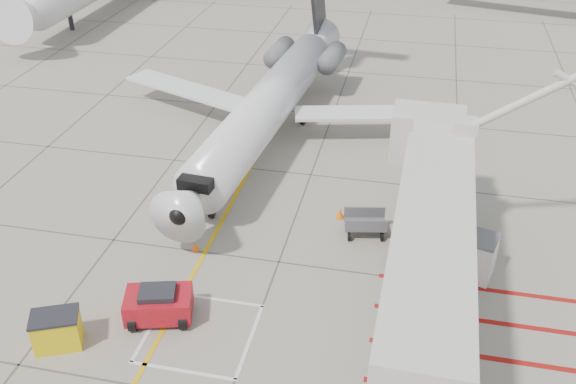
% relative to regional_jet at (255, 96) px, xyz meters
% --- Properties ---
extents(ground_plane, '(260.00, 260.00, 0.00)m').
position_rel_regional_jet_xyz_m(ground_plane, '(3.47, -13.53, -3.76)').
color(ground_plane, gray).
rests_on(ground_plane, ground).
extents(regional_jet, '(25.07, 30.49, 7.52)m').
position_rel_regional_jet_xyz_m(regional_jet, '(0.00, 0.00, 0.00)').
color(regional_jet, silver).
rests_on(regional_jet, ground_plane).
extents(jet_bridge, '(9.19, 18.73, 7.41)m').
position_rel_regional_jet_xyz_m(jet_bridge, '(9.78, -13.31, -0.05)').
color(jet_bridge, beige).
rests_on(jet_bridge, ground_plane).
extents(pushback_tug, '(2.94, 2.25, 1.52)m').
position_rel_regional_jet_xyz_m(pushback_tug, '(-0.36, -14.05, -3.00)').
color(pushback_tug, '#AB101C').
rests_on(pushback_tug, ground_plane).
extents(spill_bin, '(2.01, 1.72, 1.47)m').
position_rel_regional_jet_xyz_m(spill_bin, '(-3.55, -16.24, -3.02)').
color(spill_bin, yellow).
rests_on(spill_bin, ground_plane).
extents(baggage_cart, '(2.15, 1.58, 1.23)m').
position_rel_regional_jet_xyz_m(baggage_cart, '(7.00, -6.57, -3.14)').
color(baggage_cart, '#515155').
rests_on(baggage_cart, ground_plane).
extents(ground_power_unit, '(2.83, 2.11, 2.00)m').
position_rel_regional_jet_xyz_m(ground_power_unit, '(11.49, -8.45, -2.76)').
color(ground_power_unit, silver).
rests_on(ground_power_unit, ground_plane).
extents(cone_nose, '(0.31, 0.31, 0.44)m').
position_rel_regional_jet_xyz_m(cone_nose, '(-0.47, -9.46, -3.54)').
color(cone_nose, '#FF5F0D').
rests_on(cone_nose, ground_plane).
extents(cone_side, '(0.41, 0.41, 0.56)m').
position_rel_regional_jet_xyz_m(cone_side, '(5.64, -5.42, -3.48)').
color(cone_side, orange).
rests_on(cone_side, ground_plane).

